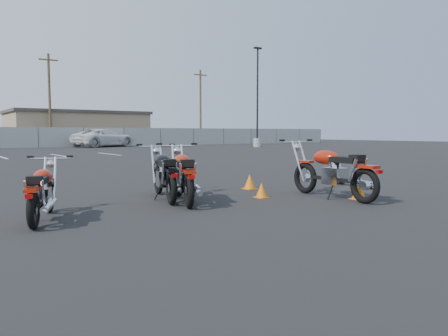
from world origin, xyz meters
TOP-DOWN VIEW (x-y plane):
  - ground at (0.00, 0.00)m, footprint 120.00×120.00m
  - motorcycle_front_red at (-3.08, 0.68)m, footprint 1.08×1.88m
  - motorcycle_second_black at (-0.58, 1.53)m, footprint 1.11×2.19m
  - motorcycle_third_red at (-0.45, 1.00)m, footprint 1.29×2.21m
  - motorcycle_rear_red at (2.28, -0.28)m, footprint 0.93×2.41m
  - training_cone_near at (1.14, 0.60)m, footprint 0.26×0.26m
  - training_cone_far at (2.59, -0.68)m, footprint 0.29×0.29m
  - training_cone_extra at (1.78, 1.82)m, footprint 0.29×0.29m
  - light_pole_east at (21.16, 25.40)m, footprint 0.80×0.70m
  - tan_building_east at (10.00, 44.00)m, footprint 14.40×9.40m
  - utility_pole_c at (6.00, 39.00)m, footprint 1.80×0.24m
  - utility_pole_d at (24.00, 40.00)m, footprint 1.80×0.24m
  - white_van at (9.39, 33.49)m, footprint 5.03×7.39m

SIDE VIEW (x-z plane):
  - ground at x=0.00m, z-range 0.00..0.00m
  - training_cone_near at x=1.14m, z-range 0.00..0.30m
  - training_cone_far at x=2.59m, z-range 0.00..0.35m
  - training_cone_extra at x=1.78m, z-range 0.00..0.35m
  - motorcycle_front_red at x=-3.08m, z-range -0.04..0.90m
  - motorcycle_second_black at x=-0.58m, z-range -0.05..1.03m
  - motorcycle_third_red at x=-0.45m, z-range -0.05..1.06m
  - motorcycle_rear_red at x=2.28m, z-range -0.05..1.13m
  - white_van at x=9.39m, z-range 0.00..2.61m
  - tan_building_east at x=10.00m, z-range 0.01..3.71m
  - light_pole_east at x=21.16m, z-range -2.26..6.85m
  - utility_pole_c at x=6.00m, z-range 0.19..9.19m
  - utility_pole_d at x=24.00m, z-range 0.19..9.19m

